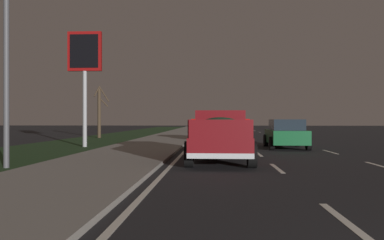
% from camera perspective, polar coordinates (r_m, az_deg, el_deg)
% --- Properties ---
extents(ground, '(144.00, 144.00, 0.00)m').
position_cam_1_polar(ground, '(29.81, 10.37, -2.88)').
color(ground, black).
extents(sidewalk_shoulder, '(108.00, 4.00, 0.12)m').
position_cam_1_polar(sidewalk_shoulder, '(29.81, -4.01, -2.76)').
color(sidewalk_shoulder, gray).
rests_on(sidewalk_shoulder, ground).
extents(grass_verge, '(108.00, 6.00, 0.01)m').
position_cam_1_polar(grass_verge, '(30.84, -13.28, -2.78)').
color(grass_verge, '#1E3819').
rests_on(grass_verge, ground).
extents(lane_markings, '(108.60, 7.04, 0.01)m').
position_cam_1_polar(lane_markings, '(33.49, 4.41, -2.55)').
color(lane_markings, silver).
rests_on(lane_markings, ground).
extents(pickup_truck, '(5.45, 2.33, 1.87)m').
position_cam_1_polar(pickup_truck, '(14.63, 4.03, -2.09)').
color(pickup_truck, maroon).
rests_on(pickup_truck, ground).
extents(sedan_red, '(4.44, 2.10, 1.54)m').
position_cam_1_polar(sedan_red, '(28.69, 3.25, -1.43)').
color(sedan_red, maroon).
rests_on(sedan_red, ground).
extents(sedan_green, '(4.45, 2.10, 1.54)m').
position_cam_1_polar(sedan_green, '(21.92, 13.19, -1.89)').
color(sedan_green, '#14592D').
rests_on(sedan_green, ground).
extents(gas_price_sign, '(0.27, 1.90, 6.45)m').
position_cam_1_polar(gas_price_sign, '(23.42, -15.01, 8.13)').
color(gas_price_sign, '#99999E').
rests_on(gas_price_sign, ground).
extents(street_light_near, '(0.36, 1.97, 8.07)m').
position_cam_1_polar(street_light_near, '(14.21, -23.84, 13.57)').
color(street_light_near, '#4C4C51').
rests_on(street_light_near, ground).
extents(bare_tree_far, '(1.07, 1.15, 4.34)m').
position_cam_1_polar(bare_tree_far, '(34.39, -13.03, 1.19)').
color(bare_tree_far, '#423323').
rests_on(bare_tree_far, ground).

